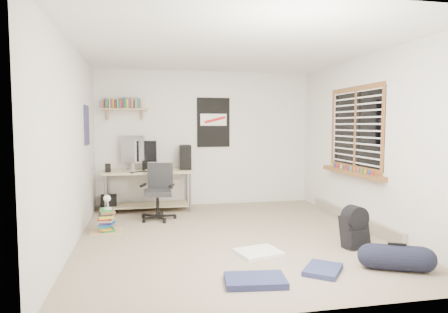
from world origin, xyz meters
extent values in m
cube|color=gray|center=(0.00, 0.00, -0.01)|extent=(4.00, 4.50, 0.01)
cube|color=white|center=(0.00, 0.00, 2.50)|extent=(4.00, 4.50, 0.01)
cube|color=silver|center=(0.00, 2.25, 1.25)|extent=(4.00, 0.01, 2.50)
cube|color=silver|center=(-2.00, 0.00, 1.25)|extent=(0.01, 4.50, 2.50)
cube|color=silver|center=(2.00, 0.00, 1.25)|extent=(0.01, 4.50, 2.50)
cube|color=#C1B886|center=(-1.07, 1.90, 0.36)|extent=(1.55, 0.73, 0.70)
cube|color=#ABAAAF|center=(-1.33, 2.00, 0.94)|extent=(0.45, 0.29, 0.49)
cube|color=#B0B0B5|center=(-1.10, 1.93, 0.91)|extent=(0.39, 0.16, 0.42)
cube|color=black|center=(-0.41, 2.00, 0.92)|extent=(0.23, 0.44, 0.44)
cube|color=black|center=(-1.21, 1.69, 0.71)|extent=(0.39, 0.27, 0.02)
cube|color=black|center=(-1.73, 1.72, 0.78)|extent=(0.10, 0.10, 0.16)
cube|color=black|center=(-1.12, 1.90, 0.79)|extent=(0.10, 0.10, 0.19)
cube|color=#252528|center=(-0.94, 1.18, 0.49)|extent=(0.73, 0.73, 0.90)
cube|color=tan|center=(-1.45, 2.14, 1.78)|extent=(0.80, 0.22, 0.24)
cube|color=black|center=(0.15, 2.23, 1.55)|extent=(0.62, 0.03, 0.92)
cube|color=navy|center=(-1.99, 1.20, 1.50)|extent=(0.02, 0.42, 0.60)
cube|color=brown|center=(1.95, 0.30, 1.45)|extent=(0.10, 1.50, 1.26)
cube|color=#B7B2A8|center=(1.96, 0.30, 0.09)|extent=(0.08, 2.50, 0.18)
cube|color=black|center=(1.38, -0.77, 0.20)|extent=(0.34, 0.29, 0.41)
cylinder|color=black|center=(1.41, -1.56, 0.14)|extent=(0.35, 0.35, 0.52)
cube|color=white|center=(0.15, -0.78, 0.02)|extent=(0.57, 0.51, 0.04)
cube|color=navy|center=(-0.12, -1.61, 0.03)|extent=(0.61, 0.43, 0.06)
cube|color=navy|center=(0.64, -1.46, 0.03)|extent=(0.53, 0.55, 0.05)
cube|color=brown|center=(-1.67, 0.57, 0.15)|extent=(0.53, 0.48, 0.30)
cube|color=white|center=(-1.65, 0.55, 0.38)|extent=(0.15, 0.20, 0.18)
cube|color=black|center=(-1.75, 1.93, 0.14)|extent=(0.28, 0.28, 0.30)
camera|label=1|loc=(-1.14, -5.16, 1.51)|focal=32.00mm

